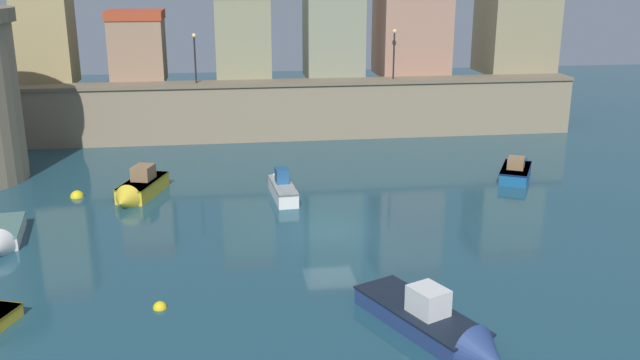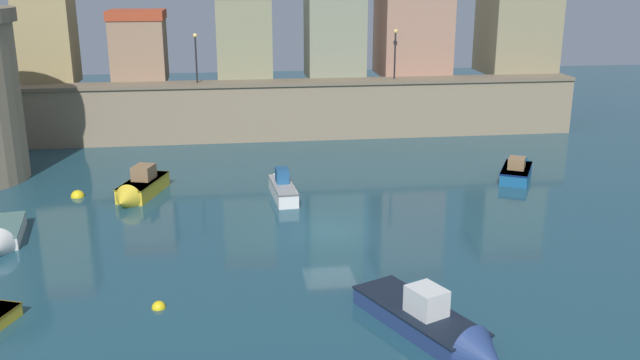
{
  "view_description": "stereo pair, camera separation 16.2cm",
  "coord_description": "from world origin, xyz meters",
  "px_view_note": "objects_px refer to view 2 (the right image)",
  "views": [
    {
      "loc": [
        -4.82,
        -31.89,
        12.39
      ],
      "look_at": [
        0.0,
        3.57,
        1.58
      ],
      "focal_mm": 39.18,
      "sensor_mm": 36.0,
      "label": 1
    },
    {
      "loc": [
        -4.66,
        -31.91,
        12.39
      ],
      "look_at": [
        0.0,
        3.57,
        1.58
      ],
      "focal_mm": 39.18,
      "sensor_mm": 36.0,
      "label": 2
    }
  ],
  "objects_px": {
    "quay_lamp_0": "(196,50)",
    "moored_boat_1": "(138,189)",
    "moored_boat_0": "(439,328)",
    "moored_boat_6": "(517,169)",
    "mooring_buoy_0": "(78,197)",
    "quay_lamp_1": "(395,46)",
    "moored_boat_2": "(0,237)",
    "moored_boat_3": "(282,186)",
    "mooring_buoy_2": "(159,308)"
  },
  "relations": [
    {
      "from": "quay_lamp_1",
      "to": "moored_boat_3",
      "type": "xyz_separation_m",
      "value": [
        -9.77,
        -13.97,
        -6.34
      ]
    },
    {
      "from": "quay_lamp_1",
      "to": "moored_boat_2",
      "type": "xyz_separation_m",
      "value": [
        -23.47,
        -19.81,
        -6.48
      ]
    },
    {
      "from": "moored_boat_1",
      "to": "mooring_buoy_0",
      "type": "relative_size",
      "value": 7.04
    },
    {
      "from": "moored_boat_2",
      "to": "mooring_buoy_0",
      "type": "xyz_separation_m",
      "value": [
        2.14,
        7.02,
        -0.37
      ]
    },
    {
      "from": "moored_boat_0",
      "to": "mooring_buoy_0",
      "type": "relative_size",
      "value": 9.28
    },
    {
      "from": "moored_boat_6",
      "to": "quay_lamp_0",
      "type": "bearing_deg",
      "value": 86.77
    },
    {
      "from": "moored_boat_0",
      "to": "mooring_buoy_0",
      "type": "bearing_deg",
      "value": -163.84
    },
    {
      "from": "quay_lamp_1",
      "to": "moored_boat_0",
      "type": "height_order",
      "value": "quay_lamp_1"
    },
    {
      "from": "quay_lamp_1",
      "to": "moored_boat_2",
      "type": "bearing_deg",
      "value": -139.84
    },
    {
      "from": "moored_boat_0",
      "to": "moored_boat_6",
      "type": "relative_size",
      "value": 1.46
    },
    {
      "from": "quay_lamp_1",
      "to": "moored_boat_1",
      "type": "relative_size",
      "value": 0.7
    },
    {
      "from": "quay_lamp_0",
      "to": "moored_boat_3",
      "type": "relative_size",
      "value": 0.69
    },
    {
      "from": "moored_boat_6",
      "to": "mooring_buoy_0",
      "type": "xyz_separation_m",
      "value": [
        -26.42,
        -0.61,
        -0.47
      ]
    },
    {
      "from": "mooring_buoy_0",
      "to": "moored_boat_0",
      "type": "bearing_deg",
      "value": -49.21
    },
    {
      "from": "moored_boat_1",
      "to": "moored_boat_2",
      "type": "bearing_deg",
      "value": -24.16
    },
    {
      "from": "quay_lamp_0",
      "to": "mooring_buoy_0",
      "type": "xyz_separation_m",
      "value": [
        -6.49,
        -12.79,
        -6.77
      ]
    },
    {
      "from": "quay_lamp_0",
      "to": "moored_boat_1",
      "type": "xyz_separation_m",
      "value": [
        -2.99,
        -13.45,
        -6.23
      ]
    },
    {
      "from": "mooring_buoy_0",
      "to": "moored_boat_3",
      "type": "bearing_deg",
      "value": -5.85
    },
    {
      "from": "quay_lamp_0",
      "to": "moored_boat_0",
      "type": "relative_size",
      "value": 0.51
    },
    {
      "from": "moored_boat_6",
      "to": "mooring_buoy_0",
      "type": "bearing_deg",
      "value": 119.51
    },
    {
      "from": "moored_boat_1",
      "to": "moored_boat_6",
      "type": "bearing_deg",
      "value": 110.54
    },
    {
      "from": "moored_boat_1",
      "to": "quay_lamp_1",
      "type": "bearing_deg",
      "value": 144.38
    },
    {
      "from": "moored_boat_1",
      "to": "moored_boat_2",
      "type": "height_order",
      "value": "moored_boat_1"
    },
    {
      "from": "quay_lamp_0",
      "to": "moored_boat_2",
      "type": "xyz_separation_m",
      "value": [
        -8.63,
        -19.81,
        -6.41
      ]
    },
    {
      "from": "moored_boat_0",
      "to": "quay_lamp_1",
      "type": "bearing_deg",
      "value": 145.12
    },
    {
      "from": "quay_lamp_1",
      "to": "moored_boat_3",
      "type": "height_order",
      "value": "quay_lamp_1"
    },
    {
      "from": "moored_boat_6",
      "to": "mooring_buoy_0",
      "type": "relative_size",
      "value": 6.36
    },
    {
      "from": "moored_boat_2",
      "to": "moored_boat_3",
      "type": "xyz_separation_m",
      "value": [
        13.7,
        5.83,
        0.15
      ]
    },
    {
      "from": "moored_boat_0",
      "to": "moored_boat_3",
      "type": "height_order",
      "value": "moored_boat_0"
    },
    {
      "from": "quay_lamp_1",
      "to": "moored_boat_6",
      "type": "distance_m",
      "value": 14.66
    },
    {
      "from": "moored_boat_2",
      "to": "mooring_buoy_2",
      "type": "relative_size",
      "value": 9.16
    },
    {
      "from": "moored_boat_1",
      "to": "moored_boat_6",
      "type": "relative_size",
      "value": 1.11
    },
    {
      "from": "moored_boat_3",
      "to": "moored_boat_6",
      "type": "distance_m",
      "value": 14.97
    },
    {
      "from": "moored_boat_3",
      "to": "moored_boat_6",
      "type": "height_order",
      "value": "moored_boat_3"
    },
    {
      "from": "moored_boat_6",
      "to": "moored_boat_1",
      "type": "bearing_deg",
      "value": 121.36
    },
    {
      "from": "quay_lamp_1",
      "to": "mooring_buoy_0",
      "type": "xyz_separation_m",
      "value": [
        -21.33,
        -12.79,
        -6.85
      ]
    },
    {
      "from": "moored_boat_0",
      "to": "mooring_buoy_2",
      "type": "height_order",
      "value": "moored_boat_0"
    },
    {
      "from": "quay_lamp_1",
      "to": "moored_boat_0",
      "type": "xyz_separation_m",
      "value": [
        -5.61,
        -31.01,
        -6.4
      ]
    },
    {
      "from": "quay_lamp_0",
      "to": "quay_lamp_1",
      "type": "height_order",
      "value": "quay_lamp_1"
    },
    {
      "from": "quay_lamp_1",
      "to": "moored_boat_3",
      "type": "bearing_deg",
      "value": -124.96
    },
    {
      "from": "quay_lamp_0",
      "to": "moored_boat_1",
      "type": "bearing_deg",
      "value": -102.55
    },
    {
      "from": "moored_boat_1",
      "to": "mooring_buoy_0",
      "type": "xyz_separation_m",
      "value": [
        -3.49,
        0.66,
        -0.54
      ]
    },
    {
      "from": "quay_lamp_0",
      "to": "moored_boat_2",
      "type": "relative_size",
      "value": 0.73
    },
    {
      "from": "moored_boat_1",
      "to": "mooring_buoy_0",
      "type": "bearing_deg",
      "value": -83.32
    },
    {
      "from": "quay_lamp_0",
      "to": "moored_boat_0",
      "type": "xyz_separation_m",
      "value": [
        9.24,
        -31.01,
        -6.32
      ]
    },
    {
      "from": "quay_lamp_0",
      "to": "moored_boat_3",
      "type": "bearing_deg",
      "value": -70.05
    },
    {
      "from": "quay_lamp_1",
      "to": "moored_boat_6",
      "type": "relative_size",
      "value": 0.77
    },
    {
      "from": "mooring_buoy_0",
      "to": "moored_boat_6",
      "type": "bearing_deg",
      "value": 1.33
    },
    {
      "from": "moored_boat_3",
      "to": "moored_boat_1",
      "type": "bearing_deg",
      "value": 81.93
    },
    {
      "from": "moored_boat_3",
      "to": "mooring_buoy_0",
      "type": "height_order",
      "value": "moored_boat_3"
    }
  ]
}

